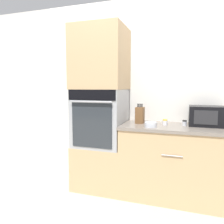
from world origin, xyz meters
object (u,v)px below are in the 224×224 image
Objects in this scene: bowl at (151,124)px; condiment_jar_mid at (184,123)px; knife_block at (140,115)px; wall_oven at (101,117)px; microwave at (207,116)px; condiment_jar_near at (165,122)px.

condiment_jar_mid reaches higher than bowl.
knife_block reaches higher than condiment_jar_mid.
microwave is (1.29, 0.12, 0.06)m from wall_oven.
microwave is 5.50× the size of condiment_jar_near.
condiment_jar_mid is (0.22, 0.04, -0.00)m from condiment_jar_near.
bowl is 0.22m from condiment_jar_near.
knife_block is 0.33m from condiment_jar_near.
condiment_jar_mid is (0.54, -0.01, -0.07)m from knife_block.
bowl is at bearing -150.24° from condiment_jar_mid.
microwave is 0.27m from condiment_jar_mid.
condiment_jar_mid is at bearing -166.63° from microwave.
bowl is 1.95× the size of condiment_jar_near.
knife_block is at bearing 127.31° from bowl.
condiment_jar_mid is (1.04, 0.06, -0.03)m from wall_oven.
condiment_jar_near is 0.23m from condiment_jar_mid.
wall_oven reaches higher than condiment_jar_mid.
microwave is at bearing 5.23° from wall_oven.
wall_oven is at bearing -174.77° from microwave.
wall_oven is at bearing -176.73° from condiment_jar_mid.
wall_oven is 0.82m from condiment_jar_near.
knife_block reaches higher than condiment_jar_near.
knife_block is at bearing 8.12° from wall_oven.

